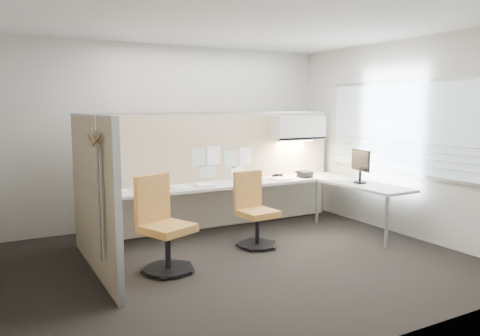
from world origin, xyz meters
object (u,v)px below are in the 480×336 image
chair_right (254,212)px  monitor (360,164)px  phone (305,174)px  chair_left (163,227)px  desk (253,191)px

chair_right → monitor: monitor is taller
monitor → phone: 0.95m
chair_right → phone: (1.35, 0.71, 0.32)m
chair_right → chair_left: bearing=-173.1°
desk → phone: bearing=3.2°
chair_right → monitor: (1.74, -0.13, 0.56)m
phone → chair_right: bearing=-170.4°
desk → monitor: size_ratio=8.18×
desk → monitor: bearing=-29.8°
chair_left → monitor: size_ratio=2.19×
chair_right → phone: bearing=21.3°
chair_left → phone: size_ratio=4.15×
phone → chair_left: bearing=-177.4°
desk → chair_right: size_ratio=4.09×
desk → chair_left: chair_left is taller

